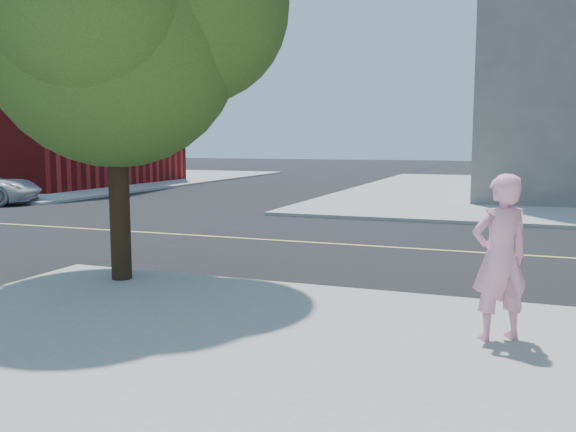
% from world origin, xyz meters
% --- Properties ---
extents(ground, '(140.00, 140.00, 0.00)m').
position_xyz_m(ground, '(0.00, 0.00, 0.00)').
color(ground, black).
rests_on(ground, ground).
extents(road_ew, '(140.00, 9.00, 0.01)m').
position_xyz_m(road_ew, '(0.00, 4.50, 0.01)').
color(road_ew, black).
rests_on(road_ew, ground).
extents(sidewalk_nw, '(26.00, 25.00, 0.12)m').
position_xyz_m(sidewalk_nw, '(-23.00, 21.50, 0.06)').
color(sidewalk_nw, '#9C9B98').
rests_on(sidewalk_nw, ground).
extents(church, '(15.20, 12.00, 14.40)m').
position_xyz_m(church, '(-20.00, 18.00, 7.18)').
color(church, maroon).
rests_on(church, sidewalk_nw).
extents(man_on_phone, '(0.83, 0.76, 1.90)m').
position_xyz_m(man_on_phone, '(6.43, -1.83, 1.07)').
color(man_on_phone, '#FDA8C9').
rests_on(man_on_phone, sidewalk_se).
extents(street_tree, '(5.06, 4.60, 6.71)m').
position_xyz_m(street_tree, '(0.61, -0.70, 4.45)').
color(street_tree, black).
rests_on(street_tree, sidewalk_se).
extents(signal_pole, '(4.27, 0.49, 4.83)m').
position_xyz_m(signal_pole, '(-2.20, -0.30, 4.06)').
color(signal_pole, black).
rests_on(signal_pole, sidewalk_se).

